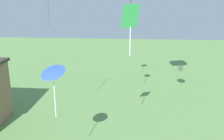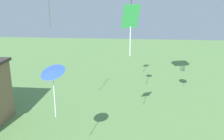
% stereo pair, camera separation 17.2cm
% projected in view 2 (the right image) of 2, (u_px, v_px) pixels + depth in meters
% --- Properties ---
extents(kite_blue_delta, '(1.62, 1.58, 2.79)m').
position_uv_depth(kite_blue_delta, '(53.00, 72.00, 12.46)').
color(kite_blue_delta, blue).
extents(kite_green_diamond, '(1.10, 0.86, 2.96)m').
position_uv_depth(kite_green_diamond, '(131.00, 20.00, 14.07)').
color(kite_green_diamond, green).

